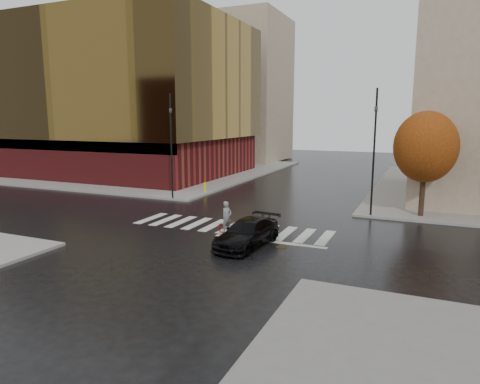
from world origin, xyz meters
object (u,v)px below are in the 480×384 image
Objects in this scene: cyclist at (228,224)px; traffic_light_ne at (374,143)px; fire_hydrant at (205,186)px; traffic_light_nw at (171,139)px; sedan at (247,233)px.

traffic_light_ne is (6.56, 7.30, 4.07)m from cyclist.
cyclist is 13.20m from fire_hydrant.
traffic_light_nw is 10.46× the size of fire_hydrant.
traffic_light_ne is at bearing 67.68° from sedan.
fire_hydrant is (-9.04, 12.49, -0.10)m from sedan.
traffic_light_nw is (-8.12, 7.30, 4.06)m from cyclist.
cyclist is 2.43× the size of fire_hydrant.
cyclist is (-1.75, 1.49, -0.04)m from sedan.
fire_hydrant is at bearing 132.26° from sedan.
sedan is at bearing -54.10° from fire_hydrant.
cyclist is 11.65m from traffic_light_nw.
sedan is 2.48× the size of cyclist.
traffic_light_nw reaches higher than sedan.
traffic_light_nw is (-9.87, 8.79, 4.03)m from sedan.
cyclist reaches higher than sedan.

